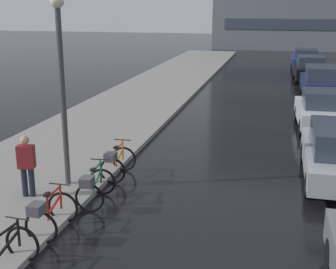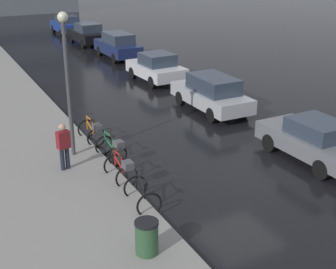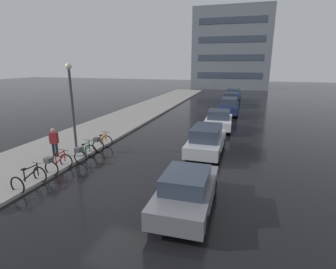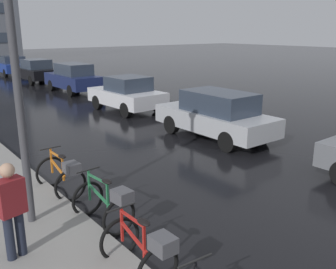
{
  "view_description": "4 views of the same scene",
  "coord_description": "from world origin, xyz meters",
  "px_view_note": "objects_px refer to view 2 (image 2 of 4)",
  "views": [
    {
      "loc": [
        0.77,
        -7.03,
        4.71
      ],
      "look_at": [
        -1.85,
        3.82,
        1.57
      ],
      "focal_mm": 50.0,
      "sensor_mm": 36.0,
      "label": 1
    },
    {
      "loc": [
        -8.34,
        -11.01,
        6.7
      ],
      "look_at": [
        -1.63,
        2.03,
        0.89
      ],
      "focal_mm": 50.0,
      "sensor_mm": 36.0,
      "label": 2
    },
    {
      "loc": [
        4.45,
        -8.22,
        4.93
      ],
      "look_at": [
        0.35,
        5.21,
        1.08
      ],
      "focal_mm": 28.0,
      "sensor_mm": 36.0,
      "label": 3
    },
    {
      "loc": [
        -6.35,
        -2.93,
        3.56
      ],
      "look_at": [
        -0.42,
        4.67,
        0.85
      ],
      "focal_mm": 40.0,
      "sensor_mm": 36.0,
      "label": 4
    }
  ],
  "objects_px": {
    "bicycle_farthest": "(93,131)",
    "car_grey": "(314,140)",
    "bicycle_nearest": "(142,195)",
    "car_black": "(88,34)",
    "bicycle_third": "(113,148)",
    "pedestrian": "(64,146)",
    "car_white": "(156,67)",
    "trash_bin": "(147,240)",
    "car_navy": "(118,46)",
    "bicycle_second": "(122,169)",
    "car_silver": "(212,93)",
    "car_blue": "(67,25)",
    "streetlamp": "(67,72)"
  },
  "relations": [
    {
      "from": "trash_bin",
      "to": "car_black",
      "type": "bearing_deg",
      "value": 74.64
    },
    {
      "from": "car_grey",
      "to": "car_silver",
      "type": "xyz_separation_m",
      "value": [
        -0.26,
        6.02,
        0.07
      ]
    },
    {
      "from": "car_navy",
      "to": "streetlamp",
      "type": "xyz_separation_m",
      "value": [
        -7.25,
        -14.19,
        2.19
      ]
    },
    {
      "from": "car_silver",
      "to": "streetlamp",
      "type": "height_order",
      "value": "streetlamp"
    },
    {
      "from": "car_white",
      "to": "car_navy",
      "type": "relative_size",
      "value": 0.88
    },
    {
      "from": "bicycle_second",
      "to": "trash_bin",
      "type": "height_order",
      "value": "bicycle_second"
    },
    {
      "from": "streetlamp",
      "to": "bicycle_nearest",
      "type": "bearing_deg",
      "value": -79.97
    },
    {
      "from": "bicycle_second",
      "to": "pedestrian",
      "type": "xyz_separation_m",
      "value": [
        -1.34,
        1.52,
        0.45
      ]
    },
    {
      "from": "car_blue",
      "to": "car_silver",
      "type": "bearing_deg",
      "value": -90.11
    },
    {
      "from": "car_blue",
      "to": "pedestrian",
      "type": "height_order",
      "value": "pedestrian"
    },
    {
      "from": "bicycle_third",
      "to": "car_silver",
      "type": "height_order",
      "value": "car_silver"
    },
    {
      "from": "bicycle_second",
      "to": "pedestrian",
      "type": "bearing_deg",
      "value": 131.46
    },
    {
      "from": "bicycle_second",
      "to": "bicycle_third",
      "type": "distance_m",
      "value": 1.68
    },
    {
      "from": "car_grey",
      "to": "car_navy",
      "type": "distance_m",
      "value": 18.05
    },
    {
      "from": "bicycle_third",
      "to": "trash_bin",
      "type": "xyz_separation_m",
      "value": [
        -1.22,
        -5.37,
        -0.01
      ]
    },
    {
      "from": "car_silver",
      "to": "car_black",
      "type": "distance_m",
      "value": 17.61
    },
    {
      "from": "bicycle_nearest",
      "to": "pedestrian",
      "type": "height_order",
      "value": "pedestrian"
    },
    {
      "from": "car_navy",
      "to": "car_white",
      "type": "bearing_deg",
      "value": -92.61
    },
    {
      "from": "car_navy",
      "to": "trash_bin",
      "type": "relative_size",
      "value": 4.48
    },
    {
      "from": "bicycle_nearest",
      "to": "car_black",
      "type": "distance_m",
      "value": 24.7
    },
    {
      "from": "bicycle_nearest",
      "to": "car_grey",
      "type": "bearing_deg",
      "value": 2.19
    },
    {
      "from": "bicycle_third",
      "to": "car_black",
      "type": "xyz_separation_m",
      "value": [
        5.93,
        20.65,
        0.3
      ]
    },
    {
      "from": "car_grey",
      "to": "pedestrian",
      "type": "relative_size",
      "value": 2.39
    },
    {
      "from": "car_silver",
      "to": "car_navy",
      "type": "distance_m",
      "value": 12.04
    },
    {
      "from": "bicycle_farthest",
      "to": "bicycle_second",
      "type": "bearing_deg",
      "value": -94.09
    },
    {
      "from": "car_silver",
      "to": "car_white",
      "type": "height_order",
      "value": "car_silver"
    },
    {
      "from": "bicycle_farthest",
      "to": "car_black",
      "type": "bearing_deg",
      "value": 72.3
    },
    {
      "from": "car_white",
      "to": "bicycle_farthest",
      "type": "bearing_deg",
      "value": -130.96
    },
    {
      "from": "bicycle_farthest",
      "to": "car_navy",
      "type": "height_order",
      "value": "car_navy"
    },
    {
      "from": "bicycle_third",
      "to": "pedestrian",
      "type": "bearing_deg",
      "value": -175.69
    },
    {
      "from": "car_grey",
      "to": "bicycle_third",
      "type": "bearing_deg",
      "value": 153.87
    },
    {
      "from": "bicycle_farthest",
      "to": "car_silver",
      "type": "height_order",
      "value": "car_silver"
    },
    {
      "from": "car_silver",
      "to": "car_navy",
      "type": "bearing_deg",
      "value": 88.44
    },
    {
      "from": "bicycle_farthest",
      "to": "pedestrian",
      "type": "bearing_deg",
      "value": -129.14
    },
    {
      "from": "car_black",
      "to": "trash_bin",
      "type": "height_order",
      "value": "car_black"
    },
    {
      "from": "bicycle_third",
      "to": "car_silver",
      "type": "relative_size",
      "value": 0.32
    },
    {
      "from": "car_white",
      "to": "bicycle_nearest",
      "type": "bearing_deg",
      "value": -117.65
    },
    {
      "from": "car_white",
      "to": "car_blue",
      "type": "bearing_deg",
      "value": 89.97
    },
    {
      "from": "bicycle_third",
      "to": "car_blue",
      "type": "relative_size",
      "value": 0.36
    },
    {
      "from": "bicycle_farthest",
      "to": "car_grey",
      "type": "distance_m",
      "value": 7.83
    },
    {
      "from": "trash_bin",
      "to": "bicycle_farthest",
      "type": "bearing_deg",
      "value": 80.99
    },
    {
      "from": "bicycle_second",
      "to": "streetlamp",
      "type": "height_order",
      "value": "streetlamp"
    },
    {
      "from": "car_white",
      "to": "car_silver",
      "type": "bearing_deg",
      "value": -90.35
    },
    {
      "from": "bicycle_third",
      "to": "car_grey",
      "type": "xyz_separation_m",
      "value": [
        6.09,
        -2.99,
        0.24
      ]
    },
    {
      "from": "bicycle_second",
      "to": "trash_bin",
      "type": "distance_m",
      "value": 3.83
    },
    {
      "from": "car_grey",
      "to": "pedestrian",
      "type": "height_order",
      "value": "pedestrian"
    },
    {
      "from": "car_navy",
      "to": "streetlamp",
      "type": "relative_size",
      "value": 0.88
    },
    {
      "from": "bicycle_third",
      "to": "pedestrian",
      "type": "xyz_separation_m",
      "value": [
        -1.67,
        -0.13,
        0.46
      ]
    },
    {
      "from": "bicycle_farthest",
      "to": "car_black",
      "type": "height_order",
      "value": "car_black"
    },
    {
      "from": "bicycle_farthest",
      "to": "pedestrian",
      "type": "relative_size",
      "value": 0.81
    }
  ]
}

